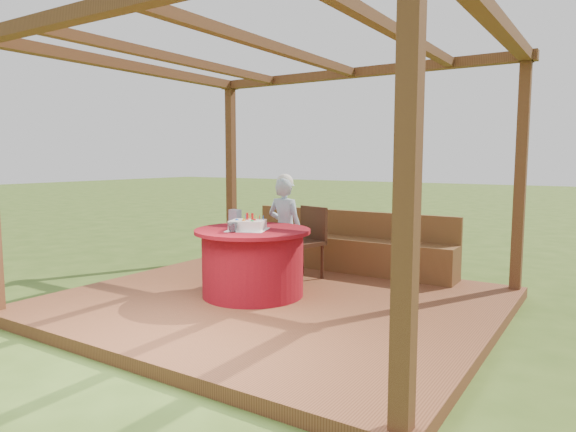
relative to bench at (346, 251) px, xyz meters
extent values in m
plane|color=#38531B|center=(0.00, -1.72, -0.38)|extent=(60.00, 60.00, 0.00)
cube|color=brown|center=(0.00, -1.72, -0.32)|extent=(4.50, 4.00, 0.12)
cube|color=brown|center=(2.13, -3.60, 1.03)|extent=(0.12, 0.12, 2.60)
cube|color=brown|center=(-2.13, 0.16, 1.03)|extent=(0.12, 0.12, 2.60)
cube|color=brown|center=(2.13, 0.16, 1.03)|extent=(0.12, 0.12, 2.60)
cube|color=brown|center=(0.00, -3.60, 2.40)|extent=(4.50, 0.14, 0.12)
cube|color=brown|center=(0.00, 0.16, 2.40)|extent=(4.50, 0.14, 0.12)
cube|color=brown|center=(-2.13, -1.72, 2.40)|extent=(0.14, 4.00, 0.12)
cube|color=brown|center=(2.13, -1.72, 2.40)|extent=(0.14, 4.00, 0.12)
cube|color=brown|center=(-1.30, -1.72, 2.40)|extent=(0.10, 3.70, 0.10)
cube|color=brown|center=(0.00, -1.72, 2.40)|extent=(0.10, 3.70, 0.10)
cube|color=brown|center=(1.30, -1.72, 2.40)|extent=(0.10, 3.70, 0.10)
cube|color=brown|center=(0.00, -0.02, -0.04)|extent=(3.00, 0.42, 0.45)
cube|color=brown|center=(0.00, 0.16, 0.36)|extent=(3.00, 0.06, 0.35)
cylinder|color=maroon|center=(-0.28, -1.75, 0.09)|extent=(1.12, 1.12, 0.70)
cylinder|color=maroon|center=(-0.28, -1.75, 0.46)|extent=(1.28, 1.28, 0.04)
cube|color=#3A2012|center=(-0.24, -0.77, 0.19)|extent=(0.56, 0.56, 0.05)
cylinder|color=#3A2012|center=(-0.47, -0.89, -0.04)|extent=(0.04, 0.04, 0.46)
cylinder|color=#3A2012|center=(-0.12, -0.99, -0.04)|extent=(0.04, 0.04, 0.46)
cylinder|color=#3A2012|center=(-0.37, -0.54, -0.04)|extent=(0.04, 0.04, 0.46)
cylinder|color=#3A2012|center=(-0.02, -0.64, -0.04)|extent=(0.04, 0.04, 0.46)
cube|color=#3A2012|center=(-0.19, -0.57, 0.42)|extent=(0.45, 0.16, 0.45)
imported|color=#8FB6D4|center=(-0.37, -0.96, 0.38)|extent=(0.47, 0.31, 1.29)
sphere|color=white|center=(-0.37, -0.96, 0.96)|extent=(0.21, 0.21, 0.21)
cube|color=white|center=(-0.28, -1.84, 0.48)|extent=(0.53, 0.53, 0.01)
cube|color=white|center=(-0.28, -1.84, 0.54)|extent=(0.44, 0.40, 0.10)
cylinder|color=red|center=(-0.32, -1.80, 0.62)|extent=(0.03, 0.03, 0.08)
cylinder|color=red|center=(-0.25, -1.80, 0.62)|extent=(0.03, 0.03, 0.08)
sphere|color=blue|center=(-0.38, -1.90, 0.60)|extent=(0.04, 0.04, 0.04)
sphere|color=orange|center=(-0.28, -1.91, 0.60)|extent=(0.04, 0.04, 0.04)
sphere|color=green|center=(-0.18, -1.89, 0.60)|extent=(0.04, 0.04, 0.04)
sphere|color=yellow|center=(-0.34, -1.82, 0.60)|extent=(0.04, 0.04, 0.04)
sphere|color=red|center=(-0.21, -1.81, 0.60)|extent=(0.04, 0.04, 0.04)
cube|color=#D087B7|center=(-0.64, -1.61, 0.57)|extent=(0.14, 0.09, 0.19)
imported|color=silver|center=(-0.31, -2.07, 0.53)|extent=(0.12, 0.12, 0.10)
camera|label=1|loc=(3.08, -6.25, 1.25)|focal=32.00mm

